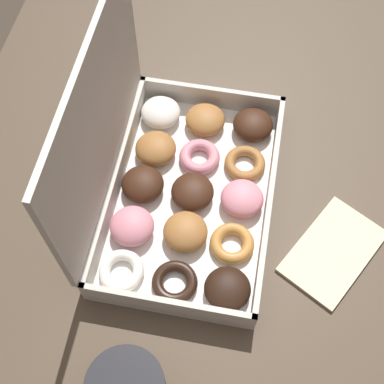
# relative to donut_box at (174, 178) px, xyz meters

# --- Properties ---
(ground_plane) EXTENTS (8.00, 8.00, 0.00)m
(ground_plane) POSITION_rel_donut_box_xyz_m (0.03, -0.07, -0.81)
(ground_plane) COLOR #42382D
(dining_table) EXTENTS (0.98, 0.89, 0.76)m
(dining_table) POSITION_rel_donut_box_xyz_m (0.03, -0.07, -0.16)
(dining_table) COLOR #4C3D2D
(dining_table) RESTS_ON ground_plane
(donut_box) EXTENTS (0.37, 0.25, 0.29)m
(donut_box) POSITION_rel_donut_box_xyz_m (0.00, 0.00, 0.00)
(donut_box) COLOR white
(donut_box) RESTS_ON dining_table
(paper_napkin) EXTENTS (0.18, 0.16, 0.01)m
(paper_napkin) POSITION_rel_donut_box_xyz_m (-0.05, -0.25, -0.05)
(paper_napkin) COLOR beige
(paper_napkin) RESTS_ON dining_table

